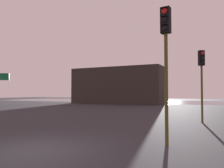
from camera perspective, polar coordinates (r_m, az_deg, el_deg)
name	(u,v)px	position (r m, az deg, el deg)	size (l,w,h in m)	color
ground_plane	(24,152)	(7.28, -22.06, -16.21)	(120.00, 120.00, 0.00)	#28282D
water_strip	(186,102)	(42.12, 18.70, -4.53)	(80.00, 16.00, 0.01)	slate
distant_building	(116,86)	(34.97, 1.12, -0.43)	(14.69, 4.00, 5.75)	#2D2823
traffic_light_far_right	(202,72)	(13.96, 22.37, 2.87)	(0.40, 0.42, 4.27)	#4C4719
traffic_light_near_right	(166,49)	(7.76, 13.90, 8.81)	(0.35, 0.37, 4.70)	#4C4719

